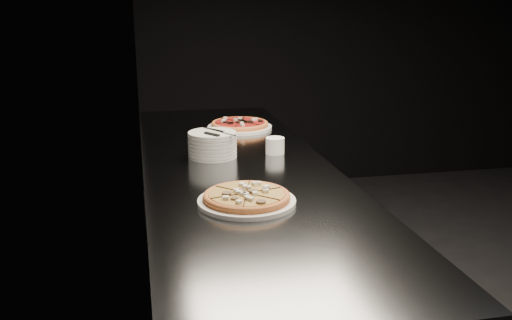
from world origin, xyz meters
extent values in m
cube|color=black|center=(-2.50, 0.00, 1.40)|extent=(0.02, 5.00, 2.80)
cube|color=black|center=(0.00, 2.50, 1.40)|extent=(5.00, 0.02, 2.80)
cube|color=slate|center=(-2.13, 0.00, 0.45)|extent=(0.70, 2.40, 0.90)
cube|color=slate|center=(-2.13, 0.00, 0.91)|extent=(0.74, 2.44, 0.02)
cylinder|color=white|center=(-2.18, -0.44, 0.93)|extent=(0.32, 0.32, 0.01)
cylinder|color=#D97E41|center=(-2.18, -0.44, 0.94)|extent=(0.34, 0.34, 0.01)
torus|color=#D97E41|center=(-2.18, -0.44, 0.95)|extent=(0.34, 0.34, 0.02)
cylinder|color=#E9BA4D|center=(-2.18, -0.44, 0.95)|extent=(0.30, 0.30, 0.01)
cylinder|color=white|center=(-2.00, 0.65, 0.93)|extent=(0.33, 0.33, 0.02)
cylinder|color=#D97E41|center=(-2.00, 0.65, 0.94)|extent=(0.33, 0.33, 0.01)
torus|color=#D97E41|center=(-2.00, 0.65, 0.95)|extent=(0.33, 0.33, 0.02)
cylinder|color=maroon|center=(-2.00, 0.65, 0.95)|extent=(0.29, 0.29, 0.01)
cylinder|color=white|center=(-2.21, 0.15, 0.93)|extent=(0.20, 0.20, 0.01)
cylinder|color=white|center=(-2.21, 0.15, 0.94)|extent=(0.20, 0.20, 0.01)
cylinder|color=white|center=(-2.21, 0.15, 0.96)|extent=(0.20, 0.20, 0.01)
cylinder|color=white|center=(-2.21, 0.15, 0.97)|extent=(0.20, 0.20, 0.01)
cylinder|color=white|center=(-2.21, 0.15, 0.99)|extent=(0.20, 0.20, 0.01)
cylinder|color=white|center=(-2.21, 0.15, 1.00)|extent=(0.20, 0.20, 0.01)
cylinder|color=white|center=(-2.21, 0.15, 1.02)|extent=(0.20, 0.20, 0.01)
cube|color=silver|center=(-2.20, 0.19, 1.03)|extent=(0.09, 0.11, 0.00)
cube|color=black|center=(-2.22, 0.10, 1.03)|extent=(0.06, 0.07, 0.01)
cube|color=silver|center=(-2.18, 0.14, 1.03)|extent=(0.07, 0.19, 0.00)
cylinder|color=white|center=(-1.94, 0.14, 0.95)|extent=(0.08, 0.08, 0.07)
cylinder|color=black|center=(-1.94, 0.14, 0.98)|extent=(0.06, 0.06, 0.01)
camera|label=1|loc=(-2.50, -2.14, 1.55)|focal=40.00mm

